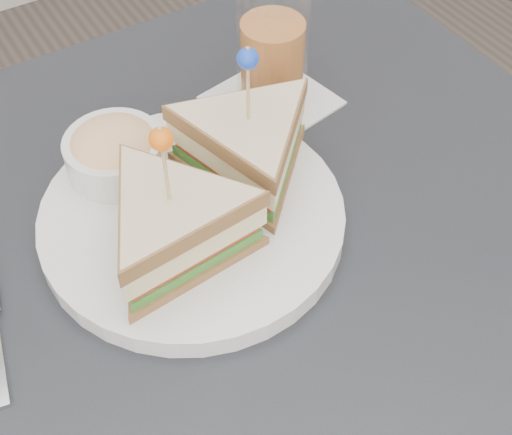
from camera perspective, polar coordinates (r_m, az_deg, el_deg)
name	(u,v)px	position (r m, az deg, el deg)	size (l,w,h in m)	color
table	(253,311)	(0.71, -0.27, -7.48)	(0.80, 0.80, 0.75)	black
plate_meal	(198,189)	(0.65, -4.67, 2.30)	(0.38, 0.38, 0.17)	silver
drink_set	(272,51)	(0.77, 1.32, 13.15)	(0.14, 0.14, 0.15)	silver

